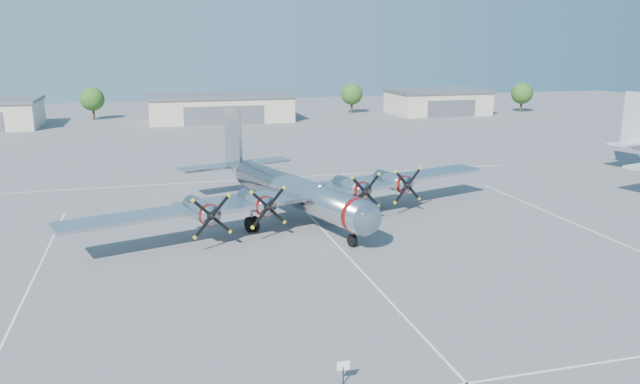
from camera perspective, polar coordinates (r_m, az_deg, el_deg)
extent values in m
plane|color=#5B5B5E|center=(50.18, 1.34, -4.62)|extent=(260.00, 260.00, 0.00)
cube|color=silver|center=(44.41, -25.28, -8.45)|extent=(0.15, 40.00, 0.01)
cube|color=silver|center=(45.67, 3.12, -6.50)|extent=(0.15, 40.00, 0.01)
cube|color=silver|center=(56.28, 24.98, -3.89)|extent=(0.15, 40.00, 0.01)
cube|color=silver|center=(31.49, 13.25, -16.67)|extent=(60.00, 0.15, 0.01)
cube|color=silver|center=(73.67, -4.18, 1.28)|extent=(60.00, 0.15, 0.01)
cube|color=beige|center=(129.09, -9.11, 7.53)|extent=(28.00, 14.00, 4.80)
cube|color=slate|center=(128.84, -9.16, 8.73)|extent=(28.60, 14.60, 0.60)
cube|color=slate|center=(122.19, -8.74, 6.93)|extent=(15.40, 0.20, 3.60)
cube|color=beige|center=(142.38, 10.65, 8.02)|extent=(20.00, 14.00, 4.80)
cube|color=slate|center=(142.15, 10.70, 9.11)|extent=(20.60, 14.60, 0.60)
cube|color=slate|center=(136.15, 11.93, 7.46)|extent=(11.00, 0.20, 3.60)
cylinder|color=#382619|center=(136.91, -20.00, 6.81)|extent=(0.50, 0.50, 2.80)
sphere|color=#264C15|center=(136.64, -20.09, 7.99)|extent=(4.80, 4.80, 4.80)
cylinder|color=#382619|center=(141.33, 2.92, 7.79)|extent=(0.50, 0.50, 2.80)
sphere|color=#264C15|center=(141.07, 2.93, 8.94)|extent=(4.80, 4.80, 4.80)
cylinder|color=#382619|center=(150.52, 17.91, 7.51)|extent=(0.50, 0.50, 2.80)
sphere|color=#264C15|center=(150.28, 17.99, 8.59)|extent=(4.80, 4.80, 4.80)
cylinder|color=black|center=(30.44, 2.14, -16.44)|extent=(0.07, 0.07, 0.91)
cube|color=white|center=(30.19, 2.15, -15.59)|extent=(0.63, 0.08, 0.46)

